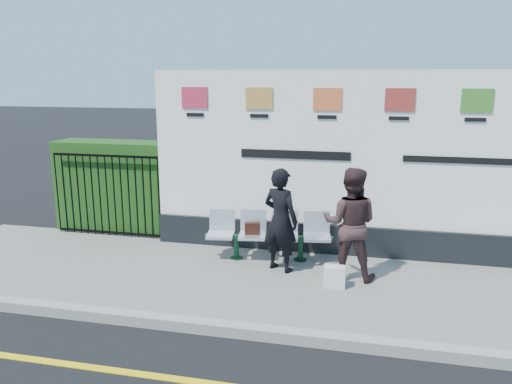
# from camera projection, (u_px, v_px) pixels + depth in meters

# --- Properties ---
(pavement) EXTENTS (14.00, 3.00, 0.12)m
(pavement) POSITION_uv_depth(u_px,v_px,m) (356.00, 290.00, 7.09)
(pavement) COLOR slate
(pavement) RESTS_ON ground
(kerb) EXTENTS (14.00, 0.18, 0.14)m
(kerb) POSITION_uv_depth(u_px,v_px,m) (353.00, 343.00, 5.66)
(kerb) COLOR gray
(kerb) RESTS_ON ground
(billboard) EXTENTS (8.00, 0.30, 3.00)m
(billboard) POSITION_uv_depth(u_px,v_px,m) (394.00, 179.00, 7.96)
(billboard) COLOR black
(billboard) RESTS_ON pavement
(hedge) EXTENTS (2.35, 0.70, 1.70)m
(hedge) POSITION_uv_depth(u_px,v_px,m) (119.00, 186.00, 9.56)
(hedge) COLOR #1D4815
(hedge) RESTS_ON pavement
(railing) EXTENTS (2.05, 0.06, 1.54)m
(railing) POSITION_uv_depth(u_px,v_px,m) (107.00, 195.00, 9.16)
(railing) COLOR black
(railing) RESTS_ON pavement
(bench) EXTENTS (2.03, 0.81, 0.42)m
(bench) POSITION_uv_depth(u_px,v_px,m) (268.00, 247.00, 8.05)
(bench) COLOR silver
(bench) RESTS_ON pavement
(woman_left) EXTENTS (0.69, 0.59, 1.59)m
(woman_left) POSITION_uv_depth(u_px,v_px,m) (281.00, 220.00, 7.49)
(woman_left) COLOR black
(woman_left) RESTS_ON pavement
(woman_right) EXTENTS (0.85, 0.68, 1.65)m
(woman_right) POSITION_uv_depth(u_px,v_px,m) (350.00, 224.00, 7.20)
(woman_right) COLOR #362324
(woman_right) RESTS_ON pavement
(handbag_brown) EXTENTS (0.27, 0.16, 0.19)m
(handbag_brown) POSITION_uv_depth(u_px,v_px,m) (252.00, 228.00, 8.00)
(handbag_brown) COLOR black
(handbag_brown) RESTS_ON bench
(carrier_bag_white) EXTENTS (0.30, 0.18, 0.30)m
(carrier_bag_white) POSITION_uv_depth(u_px,v_px,m) (335.00, 277.00, 7.02)
(carrier_bag_white) COLOR silver
(carrier_bag_white) RESTS_ON pavement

